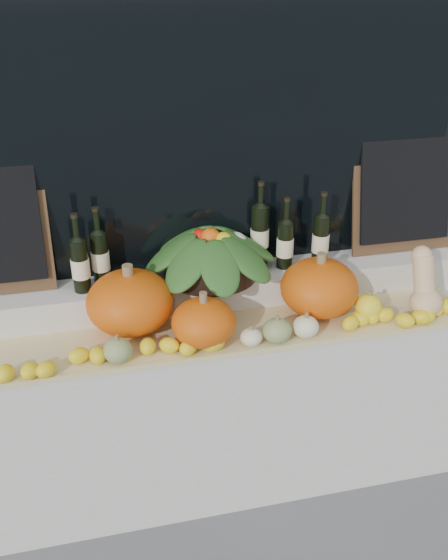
# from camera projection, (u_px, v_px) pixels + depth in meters

# --- Properties ---
(display_sill) EXTENTS (2.30, 0.55, 0.88)m
(display_sill) POSITION_uv_depth(u_px,v_px,m) (220.00, 400.00, 2.92)
(display_sill) COLOR silver
(display_sill) RESTS_ON ground
(rear_tier) EXTENTS (2.30, 0.25, 0.16)m
(rear_tier) POSITION_uv_depth(u_px,v_px,m) (213.00, 288.00, 2.81)
(rear_tier) COLOR silver
(rear_tier) RESTS_ON display_sill
(straw_bedding) EXTENTS (2.10, 0.32, 0.02)m
(straw_bedding) POSITION_uv_depth(u_px,v_px,m) (227.00, 333.00, 2.60)
(straw_bedding) COLOR tan
(straw_bedding) RESTS_ON display_sill
(pumpkin_left) EXTENTS (0.47, 0.47, 0.26)m
(pumpkin_left) POSITION_uv_depth(u_px,v_px,m) (130.00, 302.00, 2.55)
(pumpkin_left) COLOR #DE590B
(pumpkin_left) RESTS_ON straw_bedding
(pumpkin_right) EXTENTS (0.37, 0.37, 0.25)m
(pumpkin_right) POSITION_uv_depth(u_px,v_px,m) (319.00, 288.00, 2.67)
(pumpkin_right) COLOR #DE590B
(pumpkin_right) RESTS_ON straw_bedding
(pumpkin_center) EXTENTS (0.34, 0.34, 0.19)m
(pumpkin_center) POSITION_uv_depth(u_px,v_px,m) (204.00, 322.00, 2.48)
(pumpkin_center) COLOR #DE590B
(pumpkin_center) RESTS_ON straw_bedding
(butternut_squash) EXTENTS (0.14, 0.21, 0.29)m
(butternut_squash) POSITION_uv_depth(u_px,v_px,m) (425.00, 287.00, 2.67)
(butternut_squash) COLOR #EEBE8C
(butternut_squash) RESTS_ON straw_bedding
(decorative_gourds) EXTENTS (1.17, 0.19, 0.15)m
(decorative_gourds) POSITION_uv_depth(u_px,v_px,m) (253.00, 331.00, 2.50)
(decorative_gourds) COLOR #35641E
(decorative_gourds) RESTS_ON straw_bedding
(lemon_heap) EXTENTS (2.20, 0.16, 0.06)m
(lemon_heap) POSITION_uv_depth(u_px,v_px,m) (233.00, 339.00, 2.49)
(lemon_heap) COLOR yellow
(lemon_heap) RESTS_ON straw_bedding
(produce_bowl) EXTENTS (0.63, 0.63, 0.23)m
(produce_bowl) POSITION_uv_depth(u_px,v_px,m) (211.00, 253.00, 2.70)
(produce_bowl) COLOR black
(produce_bowl) RESTS_ON rear_tier
(wine_bottle_far_left) EXTENTS (0.08, 0.08, 0.35)m
(wine_bottle_far_left) POSITION_uv_depth(u_px,v_px,m) (80.00, 264.00, 2.57)
(wine_bottle_far_left) COLOR black
(wine_bottle_far_left) RESTS_ON rear_tier
(wine_bottle_near_left) EXTENTS (0.08, 0.08, 0.35)m
(wine_bottle_near_left) POSITION_uv_depth(u_px,v_px,m) (100.00, 257.00, 2.63)
(wine_bottle_near_left) COLOR black
(wine_bottle_near_left) RESTS_ON rear_tier
(wine_bottle_tall) EXTENTS (0.08, 0.08, 0.39)m
(wine_bottle_tall) POSITION_uv_depth(u_px,v_px,m) (260.00, 234.00, 2.79)
(wine_bottle_tall) COLOR black
(wine_bottle_tall) RESTS_ON rear_tier
(wine_bottle_near_right) EXTENTS (0.08, 0.08, 0.33)m
(wine_bottle_near_right) POSITION_uv_depth(u_px,v_px,m) (285.00, 244.00, 2.77)
(wine_bottle_near_right) COLOR black
(wine_bottle_near_right) RESTS_ON rear_tier
(wine_bottle_far_right) EXTENTS (0.08, 0.08, 0.35)m
(wine_bottle_far_right) POSITION_uv_depth(u_px,v_px,m) (321.00, 240.00, 2.79)
(wine_bottle_far_right) COLOR black
(wine_bottle_far_right) RESTS_ON rear_tier
(chalkboard_right) EXTENTS (0.50, 0.15, 0.61)m
(chalkboard_right) POSITION_uv_depth(u_px,v_px,m) (405.00, 184.00, 2.86)
(chalkboard_right) COLOR #4C331E
(chalkboard_right) RESTS_ON rear_tier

